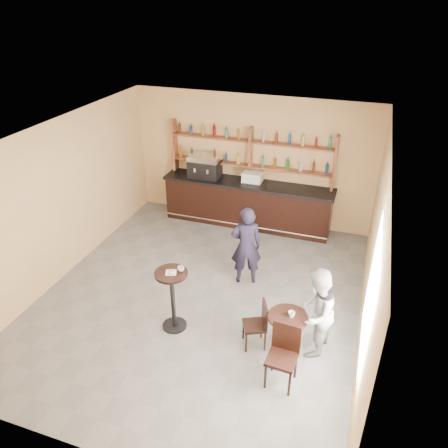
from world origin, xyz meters
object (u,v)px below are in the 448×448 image
(pastry_case, at_px, (252,178))
(bar_counter, at_px, (247,204))
(pedestal_table, at_px, (173,300))
(chair_west, at_px, (254,325))
(chair_south, at_px, (282,358))
(patron_second, at_px, (316,313))
(espresso_machine, at_px, (205,167))
(cafe_table, at_px, (286,336))
(man_main, at_px, (246,246))

(pastry_case, bearing_deg, bar_counter, 172.00)
(pedestal_table, distance_m, chair_west, 1.48)
(pedestal_table, xyz_separation_m, chair_south, (2.07, -0.63, -0.08))
(pastry_case, xyz_separation_m, chair_south, (1.80, -4.72, -0.78))
(bar_counter, xyz_separation_m, pastry_case, (0.11, 0.00, 0.72))
(pedestal_table, bearing_deg, pastry_case, 86.22)
(chair_south, height_order, patron_second, patron_second)
(pedestal_table, bearing_deg, patron_second, 5.09)
(bar_counter, distance_m, espresso_machine, 1.40)
(pastry_case, distance_m, cafe_table, 4.56)
(espresso_machine, distance_m, pastry_case, 1.24)
(cafe_table, distance_m, chair_south, 0.61)
(bar_counter, relative_size, cafe_table, 5.22)
(bar_counter, distance_m, man_main, 2.47)
(pedestal_table, distance_m, cafe_table, 2.03)
(chair_west, xyz_separation_m, patron_second, (0.95, 0.19, 0.36))
(chair_south, bearing_deg, bar_counter, 115.74)
(pedestal_table, relative_size, chair_south, 1.15)
(chair_south, bearing_deg, pastry_case, 114.55)
(pastry_case, distance_m, chair_west, 4.33)
(man_main, bearing_deg, pastry_case, -97.68)
(bar_counter, relative_size, pedestal_table, 3.62)
(espresso_machine, height_order, pastry_case, espresso_machine)
(bar_counter, xyz_separation_m, espresso_machine, (-1.12, 0.00, 0.85))
(espresso_machine, distance_m, cafe_table, 5.19)
(pedestal_table, height_order, cafe_table, pedestal_table)
(espresso_machine, xyz_separation_m, chair_west, (2.43, -4.07, -0.99))
(bar_counter, height_order, pastry_case, pastry_case)
(pedestal_table, relative_size, patron_second, 0.74)
(espresso_machine, distance_m, chair_west, 4.84)
(chair_south, distance_m, patron_second, 0.96)
(pastry_case, relative_size, patron_second, 0.30)
(man_main, bearing_deg, chair_west, 90.40)
(bar_counter, xyz_separation_m, cafe_table, (1.86, -4.12, -0.17))
(patron_second, bearing_deg, pedestal_table, -73.85)
(cafe_table, xyz_separation_m, chair_west, (-0.55, 0.05, 0.02))
(chair_south, bearing_deg, cafe_table, 98.48)
(espresso_machine, distance_m, patron_second, 5.18)
(pastry_case, distance_m, chair_south, 5.11)
(cafe_table, bearing_deg, man_main, 124.44)
(bar_counter, bearing_deg, pastry_case, 0.00)
(pedestal_table, bearing_deg, bar_counter, 87.80)
(pedestal_table, height_order, chair_south, pedestal_table)
(cafe_table, bearing_deg, espresso_machine, 125.85)
(bar_counter, height_order, cafe_table, bar_counter)
(bar_counter, height_order, pedestal_table, pedestal_table)
(bar_counter, bearing_deg, cafe_table, -65.71)
(man_main, distance_m, cafe_table, 2.18)
(bar_counter, height_order, chair_west, bar_counter)
(pedestal_table, xyz_separation_m, patron_second, (2.41, 0.22, 0.21))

